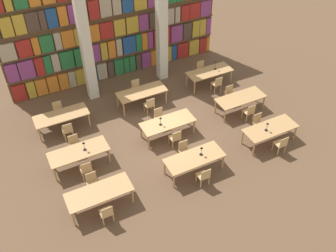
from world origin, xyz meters
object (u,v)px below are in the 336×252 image
chair_5 (258,122)px  reading_table_3 (79,153)px  chair_2 (204,176)px  chair_17 (201,69)px  chair_4 (281,144)px  chair_12 (68,130)px  chair_16 (217,84)px  pillar_center (162,24)px  chair_6 (86,169)px  chair_10 (249,112)px  desk_lamp_4 (216,64)px  reading_table_4 (168,123)px  chair_13 (58,110)px  reading_table_2 (270,129)px  desk_lamp_3 (161,120)px  chair_3 (184,150)px  chair_9 (160,117)px  desk_lamp_2 (84,145)px  reading_table_7 (142,93)px  pillar_left (85,41)px  reading_table_0 (99,193)px  desk_lamp_1 (267,125)px  chair_15 (137,88)px  desk_lamp_0 (201,150)px  chair_1 (93,182)px  chair_11 (230,94)px  chair_0 (107,213)px  reading_table_5 (240,99)px  chair_8 (175,138)px  reading_table_1 (194,159)px  reading_table_8 (210,72)px  reading_table_6 (61,116)px  chair_7 (75,144)px  chair_14 (150,105)px

chair_5 → reading_table_3: size_ratio=0.38×
chair_2 → chair_17: 7.34m
chair_4 → reading_table_3: (-7.50, 3.03, 0.21)m
chair_12 → chair_16: same height
pillar_center → chair_6: bearing=-138.8°
chair_10 → desk_lamp_4: bearing=85.4°
reading_table_4 → chair_13: chair_13 is taller
reading_table_2 → reading_table_4: bearing=147.9°
chair_4 → desk_lamp_3: 5.01m
chair_3 → chair_4: 3.96m
chair_9 → chair_16: 3.79m
desk_lamp_2 → reading_table_7: desk_lamp_2 is taller
pillar_left → reading_table_4: size_ratio=2.59×
reading_table_0 → desk_lamp_3: size_ratio=5.64×
reading_table_2 → desk_lamp_1: 0.44m
desk_lamp_2 → chair_15: size_ratio=0.48×
desk_lamp_0 → chair_17: bearing=58.9°
chair_9 → reading_table_4: bearing=91.5°
chair_1 → chair_11: (7.56, 2.26, 0.00)m
chair_3 → reading_table_3: (-3.82, 1.57, 0.21)m
pillar_left → desk_lamp_1: (5.32, -6.52, -1.97)m
chair_0 → desk_lamp_1: size_ratio=2.14×
reading_table_5 → chair_6: bearing=-174.3°
desk_lamp_1 → chair_8: (-3.39, 1.57, -0.55)m
chair_1 → chair_4: bearing=168.4°
chair_4 → chair_13: same height
reading_table_1 → reading_table_8: 6.08m
desk_lamp_1 → desk_lamp_4: size_ratio=0.87×
chair_6 → reading_table_7: bearing=40.8°
pillar_center → chair_4: (1.82, -7.23, -2.52)m
chair_10 → reading_table_7: size_ratio=0.38×
chair_17 → chair_3: bearing=52.8°
pillar_left → chair_11: 7.09m
chair_5 → chair_11: bearing=-92.2°
pillar_center → desk_lamp_0: bearing=-103.4°
pillar_center → chair_12: size_ratio=6.80×
reading_table_6 → reading_table_0: bearing=-89.0°
chair_2 → chair_7: bearing=134.8°
chair_6 → chair_13: size_ratio=1.00×
desk_lamp_1 → chair_10: bearing=77.4°
chair_9 → chair_3: bearing=89.3°
chair_1 → chair_2: (3.79, -1.57, 0.00)m
chair_6 → reading_table_0: bearing=-88.9°
reading_table_7 → desk_lamp_3: bearing=-95.8°
desk_lamp_3 → reading_table_8: (3.99, 2.57, -0.35)m
reading_table_6 → desk_lamp_4: size_ratio=4.92×
chair_4 → reading_table_1: bearing=169.0°
pillar_left → chair_14: size_ratio=6.80×
desk_lamp_2 → chair_15: bearing=42.6°
reading_table_5 → chair_14: (-3.79, 1.73, -0.21)m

